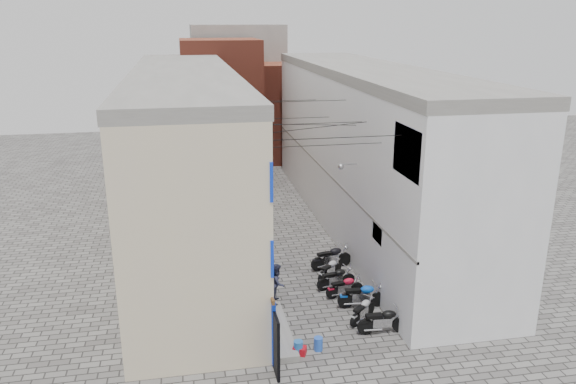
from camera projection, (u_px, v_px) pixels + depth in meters
ground at (344, 357)px, 19.85m from camera, size 90.00×90.00×0.00m
plinth at (244, 229)px, 31.64m from camera, size 0.90×26.00×0.25m
building_left at (187, 156)px, 29.77m from camera, size 5.10×27.00×9.00m
building_right at (367, 148)px, 31.61m from camera, size 5.94×26.00×9.00m
building_far_brick_left at (221, 104)px, 44.28m from camera, size 6.00×6.00×10.00m
building_far_brick_right at (279, 111)px, 47.36m from camera, size 5.00×6.00×8.00m
building_far_concrete at (238, 89)px, 50.13m from camera, size 8.00×5.00×11.00m
far_shopfront at (252, 158)px, 43.14m from camera, size 2.00×0.30×2.40m
overhead_wires at (300, 121)px, 24.92m from camera, size 5.80×13.02×1.32m
motorcycle_a at (383, 320)px, 21.22m from camera, size 2.02×0.75×1.15m
motorcycle_b at (363, 309)px, 22.13m from camera, size 1.64×1.53×0.99m
motorcycle_c at (362, 294)px, 23.15m from camera, size 2.08×0.81×1.18m
motorcycle_d at (345, 286)px, 24.08m from camera, size 1.79×0.82×1.00m
motorcycle_e at (336, 277)px, 24.81m from camera, size 1.93×0.94×1.07m
motorcycle_f at (330, 268)px, 25.76m from camera, size 1.66×1.51×0.99m
motorcycle_g at (331, 256)px, 26.78m from camera, size 2.22×1.14×1.23m
person_a at (271, 270)px, 24.45m from camera, size 0.54×0.64×1.51m
person_b at (277, 283)px, 23.04m from camera, size 0.86×0.97×1.67m
water_jug_near at (298, 348)px, 19.96m from camera, size 0.43×0.43×0.53m
water_jug_far at (318, 344)px, 20.22m from camera, size 0.39×0.39×0.50m
red_crate at (300, 350)px, 20.00m from camera, size 0.56×0.50×0.29m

